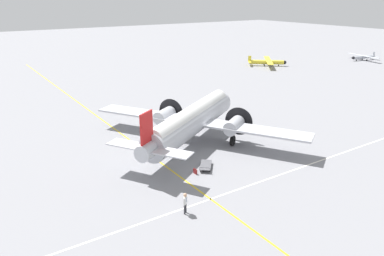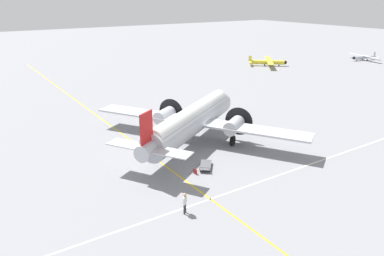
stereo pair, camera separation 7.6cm
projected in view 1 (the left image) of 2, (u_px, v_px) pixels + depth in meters
name	position (u px, v px, depth m)	size (l,w,h in m)	color
ground_plane	(192.00, 143.00, 39.37)	(300.00, 300.00, 0.00)	gray
apron_line_eastwest	(149.00, 154.00, 36.73)	(120.00, 0.16, 0.01)	gold
apron_line_northsouth	(260.00, 182.00, 31.24)	(0.16, 120.00, 0.01)	silver
airliner_main	(194.00, 119.00, 38.88)	(21.72, 18.37, 5.88)	silver
crew_foreground	(185.00, 201.00, 26.41)	(0.37, 0.46, 1.62)	#2D2D33
suitcase_near_door	(195.00, 171.00, 32.59)	(0.45, 0.14, 0.47)	maroon
baggage_cart	(206.00, 165.00, 33.63)	(2.33, 2.17, 0.56)	#56565B
light_aircraft_distant	(268.00, 62.00, 82.10)	(9.49, 8.58, 2.14)	yellow
light_aircraft_taxiing	(363.00, 57.00, 89.21)	(9.37, 7.07, 1.84)	#B7BCC6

